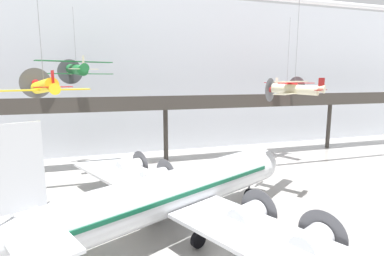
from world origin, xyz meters
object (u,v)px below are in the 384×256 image
(suspended_plane_red_highwing, at_px, (287,86))
(suspended_plane_cream_biplane, at_px, (294,89))
(info_sign_pedestal, at_px, (266,228))
(suspended_plane_yellow_lowwing, at_px, (44,87))
(stanchion_barrier, at_px, (265,215))
(airliner_silver_main, at_px, (171,193))
(suspended_plane_green_biplane, at_px, (76,69))

(suspended_plane_red_highwing, bearing_deg, suspended_plane_cream_biplane, -146.88)
(info_sign_pedestal, bearing_deg, suspended_plane_red_highwing, 86.70)
(suspended_plane_yellow_lowwing, relative_size, stanchion_barrier, 9.72)
(suspended_plane_cream_biplane, relative_size, suspended_plane_red_highwing, 1.00)
(suspended_plane_yellow_lowwing, relative_size, suspended_plane_red_highwing, 0.93)
(airliner_silver_main, bearing_deg, suspended_plane_red_highwing, 12.77)
(suspended_plane_yellow_lowwing, bearing_deg, airliner_silver_main, -137.69)
(info_sign_pedestal, bearing_deg, suspended_plane_yellow_lowwing, -166.97)
(stanchion_barrier, distance_m, info_sign_pedestal, 2.66)
(airliner_silver_main, xyz_separation_m, stanchion_barrier, (8.84, 0.33, -3.23))
(stanchion_barrier, bearing_deg, info_sign_pedestal, -119.69)
(suspended_plane_cream_biplane, xyz_separation_m, suspended_plane_red_highwing, (8.13, 13.05, -0.04))
(suspended_plane_yellow_lowwing, bearing_deg, suspended_plane_green_biplane, -27.73)
(suspended_plane_red_highwing, xyz_separation_m, info_sign_pedestal, (-14.57, -19.24, -11.01))
(suspended_plane_red_highwing, height_order, info_sign_pedestal, suspended_plane_red_highwing)
(airliner_silver_main, bearing_deg, stanchion_barrier, -23.10)
(airliner_silver_main, distance_m, suspended_plane_cream_biplane, 16.61)
(suspended_plane_green_biplane, distance_m, suspended_plane_yellow_lowwing, 15.91)
(airliner_silver_main, height_order, suspended_plane_red_highwing, suspended_plane_red_highwing)
(suspended_plane_green_biplane, bearing_deg, suspended_plane_cream_biplane, -143.66)
(suspended_plane_cream_biplane, distance_m, suspended_plane_yellow_lowwing, 23.18)
(suspended_plane_red_highwing, distance_m, info_sign_pedestal, 26.53)
(airliner_silver_main, distance_m, suspended_plane_green_biplane, 23.82)
(stanchion_barrier, xyz_separation_m, info_sign_pedestal, (-1.32, -2.31, 0.13))
(suspended_plane_green_biplane, xyz_separation_m, suspended_plane_red_highwing, (29.80, -2.86, -2.26))
(suspended_plane_yellow_lowwing, relative_size, info_sign_pedestal, 8.44)
(suspended_plane_yellow_lowwing, bearing_deg, suspended_plane_red_highwing, -89.91)
(suspended_plane_cream_biplane, distance_m, suspended_plane_red_highwing, 15.38)
(suspended_plane_cream_biplane, distance_m, suspended_plane_green_biplane, 26.98)
(suspended_plane_green_biplane, height_order, suspended_plane_yellow_lowwing, suspended_plane_green_biplane)
(suspended_plane_yellow_lowwing, bearing_deg, suspended_plane_cream_biplane, -112.71)
(suspended_plane_green_biplane, xyz_separation_m, stanchion_barrier, (16.55, -19.78, -13.41))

